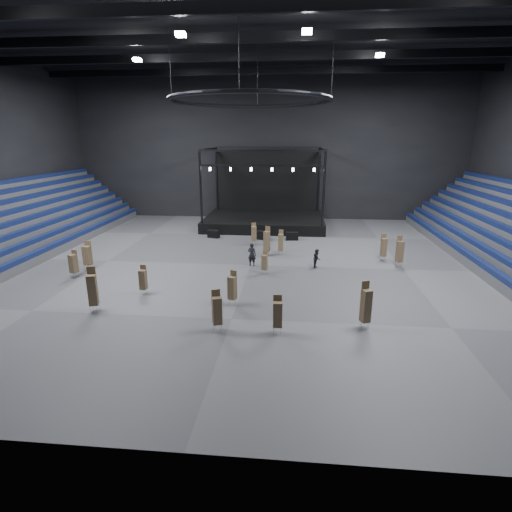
# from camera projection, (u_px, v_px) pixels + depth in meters

# --- Properties ---
(floor) EXTENTS (50.00, 50.00, 0.00)m
(floor) POSITION_uv_depth(u_px,v_px,m) (251.00, 265.00, 33.56)
(floor) COLOR #4F4F52
(floor) RESTS_ON ground
(ceiling) EXTENTS (50.00, 42.00, 0.20)m
(ceiling) POSITION_uv_depth(u_px,v_px,m) (250.00, 25.00, 28.46)
(ceiling) COLOR black
(ceiling) RESTS_ON wall_back
(wall_back) EXTENTS (50.00, 0.20, 18.00)m
(wall_back) POSITION_uv_depth(u_px,v_px,m) (268.00, 148.00, 51.06)
(wall_back) COLOR black
(wall_back) RESTS_ON ground
(wall_front) EXTENTS (50.00, 0.20, 18.00)m
(wall_front) POSITION_uv_depth(u_px,v_px,m) (168.00, 186.00, 10.96)
(wall_front) COLOR black
(wall_front) RESTS_ON ground
(stage) EXTENTS (14.00, 10.00, 9.20)m
(stage) POSITION_uv_depth(u_px,v_px,m) (265.00, 213.00, 48.65)
(stage) COLOR black
(stage) RESTS_ON floor
(truss_ring) EXTENTS (12.30, 12.30, 5.15)m
(truss_ring) POSITION_uv_depth(u_px,v_px,m) (250.00, 100.00, 29.87)
(truss_ring) COLOR black
(truss_ring) RESTS_ON ceiling
(roof_girders) EXTENTS (49.00, 30.35, 0.70)m
(roof_girders) POSITION_uv_depth(u_px,v_px,m) (250.00, 38.00, 28.68)
(roof_girders) COLOR black
(roof_girders) RESTS_ON ceiling
(floodlights) EXTENTS (28.60, 16.60, 0.25)m
(floodlights) POSITION_uv_depth(u_px,v_px,m) (243.00, 33.00, 25.04)
(floodlights) COLOR white
(floodlights) RESTS_ON roof_girders
(flight_case_left) EXTENTS (1.34, 0.91, 0.81)m
(flight_case_left) POSITION_uv_depth(u_px,v_px,m) (214.00, 234.00, 42.71)
(flight_case_left) COLOR black
(flight_case_left) RESTS_ON floor
(flight_case_mid) EXTENTS (1.50, 1.13, 0.90)m
(flight_case_mid) POSITION_uv_depth(u_px,v_px,m) (263.00, 235.00, 41.90)
(flight_case_mid) COLOR black
(flight_case_mid) RESTS_ON floor
(flight_case_right) EXTENTS (1.31, 0.77, 0.83)m
(flight_case_right) POSITION_uv_depth(u_px,v_px,m) (292.00, 236.00, 41.71)
(flight_case_right) COLOR black
(flight_case_right) RESTS_ON floor
(chair_stack_0) EXTENTS (0.53, 0.53, 2.17)m
(chair_stack_0) POSITION_uv_depth(u_px,v_px,m) (278.00, 314.00, 21.54)
(chair_stack_0) COLOR silver
(chair_stack_0) RESTS_ON floor
(chair_stack_1) EXTENTS (0.57, 0.57, 2.21)m
(chair_stack_1) POSITION_uv_depth(u_px,v_px,m) (254.00, 233.00, 39.67)
(chair_stack_1) COLOR silver
(chair_stack_1) RESTS_ON floor
(chair_stack_2) EXTENTS (0.60, 0.60, 2.25)m
(chair_stack_2) POSITION_uv_depth(u_px,v_px,m) (232.00, 287.00, 25.29)
(chair_stack_2) COLOR silver
(chair_stack_2) RESTS_ON floor
(chair_stack_3) EXTENTS (0.61, 0.61, 2.68)m
(chair_stack_3) POSITION_uv_depth(u_px,v_px,m) (267.00, 241.00, 35.96)
(chair_stack_3) COLOR silver
(chair_stack_3) RESTS_ON floor
(chair_stack_4) EXTENTS (0.49, 0.49, 1.81)m
(chair_stack_4) POSITION_uv_depth(u_px,v_px,m) (265.00, 262.00, 31.13)
(chair_stack_4) COLOR silver
(chair_stack_4) RESTS_ON floor
(chair_stack_5) EXTENTS (0.51, 0.51, 2.36)m
(chair_stack_5) POSITION_uv_depth(u_px,v_px,m) (384.00, 247.00, 34.54)
(chair_stack_5) COLOR silver
(chair_stack_5) RESTS_ON floor
(chair_stack_6) EXTENTS (0.45, 0.45, 2.04)m
(chair_stack_6) POSITION_uv_depth(u_px,v_px,m) (143.00, 279.00, 27.04)
(chair_stack_6) COLOR silver
(chair_stack_6) RESTS_ON floor
(chair_stack_7) EXTENTS (0.64, 0.64, 2.83)m
(chair_stack_7) POSITION_uv_depth(u_px,v_px,m) (93.00, 289.00, 24.24)
(chair_stack_7) COLOR silver
(chair_stack_7) RESTS_ON floor
(chair_stack_8) EXTENTS (0.63, 0.63, 2.17)m
(chair_stack_8) POSITION_uv_depth(u_px,v_px,m) (73.00, 263.00, 30.24)
(chair_stack_8) COLOR silver
(chair_stack_8) RESTS_ON floor
(chair_stack_9) EXTENTS (0.65, 0.65, 2.36)m
(chair_stack_9) POSITION_uv_depth(u_px,v_px,m) (217.00, 310.00, 21.82)
(chair_stack_9) COLOR silver
(chair_stack_9) RESTS_ON floor
(chair_stack_10) EXTENTS (0.60, 0.60, 2.61)m
(chair_stack_10) POSITION_uv_depth(u_px,v_px,m) (400.00, 251.00, 32.82)
(chair_stack_10) COLOR silver
(chair_stack_10) RESTS_ON floor
(chair_stack_11) EXTENTS (0.62, 0.62, 2.75)m
(chair_stack_11) POSITION_uv_depth(u_px,v_px,m) (366.00, 305.00, 22.07)
(chair_stack_11) COLOR silver
(chair_stack_11) RESTS_ON floor
(chair_stack_12) EXTENTS (0.47, 0.47, 2.30)m
(chair_stack_12) POSITION_uv_depth(u_px,v_px,m) (281.00, 242.00, 36.27)
(chair_stack_12) COLOR silver
(chair_stack_12) RESTS_ON floor
(chair_stack_13) EXTENTS (0.60, 0.60, 2.38)m
(chair_stack_13) POSITION_uv_depth(u_px,v_px,m) (87.00, 255.00, 31.97)
(chair_stack_13) COLOR silver
(chair_stack_13) RESTS_ON floor
(man_center) EXTENTS (0.81, 0.64, 1.95)m
(man_center) POSITION_uv_depth(u_px,v_px,m) (252.00, 254.00, 33.13)
(man_center) COLOR black
(man_center) RESTS_ON floor
(crew_member) EXTENTS (0.71, 0.85, 1.56)m
(crew_member) POSITION_uv_depth(u_px,v_px,m) (317.00, 258.00, 32.71)
(crew_member) COLOR black
(crew_member) RESTS_ON floor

